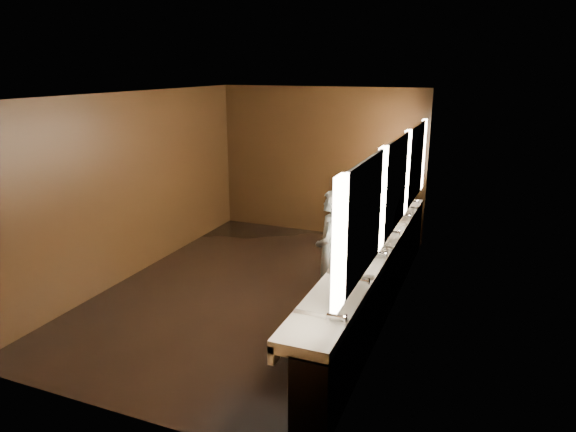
% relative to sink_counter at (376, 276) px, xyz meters
% --- Properties ---
extents(floor, '(6.00, 6.00, 0.00)m').
position_rel_sink_counter_xyz_m(floor, '(-1.79, -0.00, -0.50)').
color(floor, black).
rests_on(floor, ground).
extents(ceiling, '(4.00, 6.00, 0.02)m').
position_rel_sink_counter_xyz_m(ceiling, '(-1.79, -0.00, 2.30)').
color(ceiling, '#2D2D2B').
rests_on(ceiling, wall_back).
extents(wall_back, '(4.00, 0.02, 2.80)m').
position_rel_sink_counter_xyz_m(wall_back, '(-1.79, 3.00, 0.90)').
color(wall_back, black).
rests_on(wall_back, floor).
extents(wall_front, '(4.00, 0.02, 2.80)m').
position_rel_sink_counter_xyz_m(wall_front, '(-1.79, -3.00, 0.90)').
color(wall_front, black).
rests_on(wall_front, floor).
extents(wall_left, '(0.02, 6.00, 2.80)m').
position_rel_sink_counter_xyz_m(wall_left, '(-3.79, -0.00, 0.90)').
color(wall_left, black).
rests_on(wall_left, floor).
extents(wall_right, '(0.02, 6.00, 2.80)m').
position_rel_sink_counter_xyz_m(wall_right, '(0.21, -0.00, 0.90)').
color(wall_right, black).
rests_on(wall_right, floor).
extents(sink_counter, '(0.55, 5.40, 1.01)m').
position_rel_sink_counter_xyz_m(sink_counter, '(0.00, 0.00, 0.00)').
color(sink_counter, black).
rests_on(sink_counter, floor).
extents(mirror_band, '(0.06, 5.03, 1.15)m').
position_rel_sink_counter_xyz_m(mirror_band, '(0.19, -0.00, 1.25)').
color(mirror_band, '#FFE7C4').
rests_on(mirror_band, wall_right).
extents(person, '(0.47, 0.65, 1.65)m').
position_rel_sink_counter_xyz_m(person, '(-0.57, -0.19, 0.33)').
color(person, '#86B0C7').
rests_on(person, floor).
extents(trash_bin, '(0.36, 0.36, 0.50)m').
position_rel_sink_counter_xyz_m(trash_bin, '(-0.22, -0.79, -0.25)').
color(trash_bin, black).
rests_on(trash_bin, floor).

